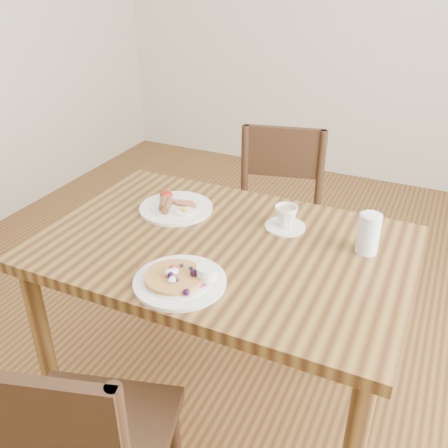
# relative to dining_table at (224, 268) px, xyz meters

# --- Properties ---
(ground) EXTENTS (5.00, 5.00, 0.00)m
(ground) POSITION_rel_dining_table_xyz_m (0.00, 0.00, -0.65)
(ground) COLOR #523217
(ground) RESTS_ON ground
(dining_table) EXTENTS (1.20, 0.80, 0.75)m
(dining_table) POSITION_rel_dining_table_xyz_m (0.00, 0.00, 0.00)
(dining_table) COLOR brown
(dining_table) RESTS_ON ground
(chair_far) EXTENTS (0.50, 0.50, 0.88)m
(chair_far) POSITION_rel_dining_table_xyz_m (-0.06, 0.71, -0.16)
(chair_far) COLOR #321F12
(chair_far) RESTS_ON ground
(pancake_plate) EXTENTS (0.27, 0.27, 0.06)m
(pancake_plate) POSITION_rel_dining_table_xyz_m (-0.02, -0.26, 0.11)
(pancake_plate) COLOR white
(pancake_plate) RESTS_ON dining_table
(breakfast_plate) EXTENTS (0.27, 0.27, 0.04)m
(breakfast_plate) POSITION_rel_dining_table_xyz_m (-0.27, 0.14, 0.11)
(breakfast_plate) COLOR white
(breakfast_plate) RESTS_ON dining_table
(teacup_saucer) EXTENTS (0.14, 0.14, 0.08)m
(teacup_saucer) POSITION_rel_dining_table_xyz_m (0.15, 0.18, 0.13)
(teacup_saucer) COLOR white
(teacup_saucer) RESTS_ON dining_table
(water_glass) EXTENTS (0.07, 0.07, 0.13)m
(water_glass) POSITION_rel_dining_table_xyz_m (0.43, 0.14, 0.16)
(water_glass) COLOR silver
(water_glass) RESTS_ON dining_table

